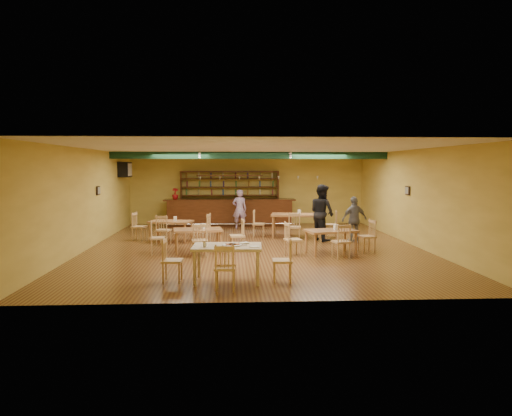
{
  "coord_description": "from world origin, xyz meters",
  "views": [
    {
      "loc": [
        -0.74,
        -14.51,
        2.47
      ],
      "look_at": [
        0.09,
        0.6,
        1.15
      ],
      "focal_mm": 33.44,
      "sensor_mm": 36.0,
      "label": 1
    }
  ],
  "objects": [
    {
      "name": "bar_counter",
      "position": [
        -0.75,
        5.15,
        0.56
      ],
      "size": [
        5.38,
        0.85,
        1.13
      ],
      "primitive_type": "cube",
      "color": "#37190B",
      "rests_on": "ground"
    },
    {
      "name": "napkin_stack",
      "position": [
        -0.44,
        -4.2,
        0.8
      ],
      "size": [
        0.24,
        0.22,
        0.03
      ],
      "primitive_type": "cube",
      "rotation": [
        0.0,
        0.0,
        0.44
      ],
      "color": "white",
      "rests_on": "near_table"
    },
    {
      "name": "parmesan_shaker",
      "position": [
        -1.28,
        -4.56,
        0.84
      ],
      "size": [
        0.08,
        0.08,
        0.11
      ],
      "primitive_type": "cylinder",
      "rotation": [
        0.0,
        0.0,
        -0.05
      ],
      "color": "#EAE5C6",
      "rests_on": "near_table"
    },
    {
      "name": "patron_right_b",
      "position": [
        3.3,
        0.69,
        0.75
      ],
      "size": [
        0.94,
        0.58,
        1.5
      ],
      "primitive_type": "imported",
      "rotation": [
        0.0,
        0.0,
        3.4
      ],
      "color": "slate",
      "rests_on": "ground"
    },
    {
      "name": "track_rail_right",
      "position": [
        1.4,
        3.4,
        2.94
      ],
      "size": [
        0.05,
        2.5,
        0.05
      ],
      "primitive_type": "cube",
      "color": "silver",
      "rests_on": "ceiling"
    },
    {
      "name": "side_plate",
      "position": [
        -0.23,
        -4.61,
        0.79
      ],
      "size": [
        0.23,
        0.23,
        0.01
      ],
      "primitive_type": "cylinder",
      "rotation": [
        0.0,
        0.0,
        -0.05
      ],
      "color": "white",
      "rests_on": "near_table"
    },
    {
      "name": "ceiling_beam",
      "position": [
        0.0,
        2.8,
        2.87
      ],
      "size": [
        10.0,
        0.3,
        0.25
      ],
      "primitive_type": "cube",
      "color": "#10321D",
      "rests_on": "ceiling"
    },
    {
      "name": "back_bar_hutch",
      "position": [
        -0.75,
        5.78,
        1.14
      ],
      "size": [
        4.16,
        0.4,
        2.28
      ],
      "primitive_type": "cube",
      "color": "#37190B",
      "rests_on": "ground"
    },
    {
      "name": "dining_table_d",
      "position": [
        2.1,
        -1.31,
        0.34
      ],
      "size": [
        1.53,
        1.11,
        0.69
      ],
      "primitive_type": "cube",
      "rotation": [
        0.0,
        0.0,
        0.22
      ],
      "color": "olive",
      "rests_on": "ground"
    },
    {
      "name": "pizza_server",
      "position": [
        -0.54,
        -4.35,
        0.8
      ],
      "size": [
        0.32,
        0.25,
        0.0
      ],
      "primitive_type": "cube",
      "rotation": [
        0.0,
        0.0,
        -0.56
      ],
      "color": "silver",
      "rests_on": "pizza_tray"
    },
    {
      "name": "dining_table_c",
      "position": [
        -1.67,
        -0.88,
        0.34
      ],
      "size": [
        1.47,
        1.0,
        0.69
      ],
      "primitive_type": "cube",
      "rotation": [
        0.0,
        0.0,
        0.14
      ],
      "color": "olive",
      "rests_on": "ground"
    },
    {
      "name": "floor",
      "position": [
        0.0,
        0.0,
        0.0
      ],
      "size": [
        12.0,
        12.0,
        0.0
      ],
      "primitive_type": "plane",
      "color": "#512C17",
      "rests_on": "ground"
    },
    {
      "name": "poinsettia",
      "position": [
        -2.99,
        5.15,
        1.36
      ],
      "size": [
        0.33,
        0.33,
        0.46
      ],
      "primitive_type": "imported",
      "rotation": [
        0.0,
        0.0,
        0.35
      ],
      "color": "#A10E11",
      "rests_on": "bar_counter"
    },
    {
      "name": "near_table",
      "position": [
        -0.81,
        -4.4,
        0.39
      ],
      "size": [
        1.51,
        1.02,
        0.78
      ],
      "primitive_type": "cube",
      "rotation": [
        0.0,
        0.0,
        -0.05
      ],
      "color": "tan",
      "rests_on": "ground"
    },
    {
      "name": "ac_unit",
      "position": [
        -4.8,
        4.2,
        2.35
      ],
      "size": [
        0.34,
        0.7,
        0.48
      ],
      "primitive_type": "cube",
      "color": "silver",
      "rests_on": "wall_left"
    },
    {
      "name": "dining_table_a",
      "position": [
        -2.7,
        1.28,
        0.34
      ],
      "size": [
        1.52,
        1.12,
        0.68
      ],
      "primitive_type": "cube",
      "rotation": [
        0.0,
        0.0,
        -0.24
      ],
      "color": "olive",
      "rests_on": "ground"
    },
    {
      "name": "picture_right",
      "position": [
        4.97,
        0.5,
        1.7
      ],
      "size": [
        0.04,
        0.34,
        0.28
      ],
      "primitive_type": "cube",
      "color": "black",
      "rests_on": "wall_right"
    },
    {
      "name": "dining_table_b",
      "position": [
        1.52,
        1.94,
        0.41
      ],
      "size": [
        1.77,
        1.22,
        0.82
      ],
      "primitive_type": "cube",
      "rotation": [
        0.0,
        0.0,
        -0.15
      ],
      "color": "olive",
      "rests_on": "ground"
    },
    {
      "name": "picture_left",
      "position": [
        -4.97,
        1.0,
        1.7
      ],
      "size": [
        0.04,
        0.34,
        0.28
      ],
      "primitive_type": "cube",
      "color": "black",
      "rests_on": "wall_left"
    },
    {
      "name": "patron_bar",
      "position": [
        -0.37,
        4.33,
        0.78
      ],
      "size": [
        0.57,
        0.38,
        1.56
      ],
      "primitive_type": "imported",
      "rotation": [
        0.0,
        0.0,
        3.15
      ],
      "color": "purple",
      "rests_on": "ground"
    },
    {
      "name": "patron_right_a",
      "position": [
        2.32,
        1.14,
        0.94
      ],
      "size": [
        1.06,
        1.14,
        1.88
      ],
      "primitive_type": "imported",
      "rotation": [
        0.0,
        0.0,
        2.06
      ],
      "color": "black",
      "rests_on": "ground"
    },
    {
      "name": "pizza_tray",
      "position": [
        -0.7,
        -4.4,
        0.79
      ],
      "size": [
        0.47,
        0.47,
        0.01
      ],
      "primitive_type": "cylinder",
      "rotation": [
        0.0,
        0.0,
        0.2
      ],
      "color": "silver",
      "rests_on": "near_table"
    },
    {
      "name": "track_rail_left",
      "position": [
        -1.8,
        3.4,
        2.94
      ],
      "size": [
        0.05,
        2.5,
        0.05
      ],
      "primitive_type": "cube",
      "color": "silver",
      "rests_on": "ceiling"
    }
  ]
}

